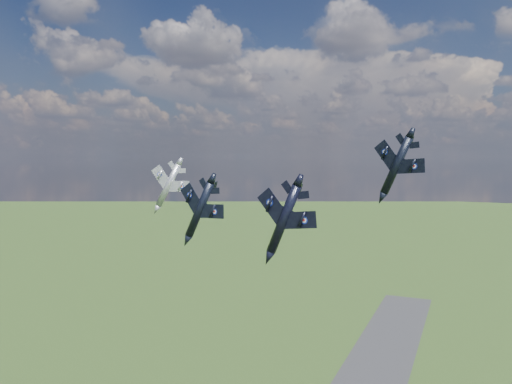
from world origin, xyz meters
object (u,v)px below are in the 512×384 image
at_px(jet_high_navy, 396,166).
at_px(jet_left_silver, 168,185).
at_px(jet_right_navy, 284,219).
at_px(jet_lead_navy, 200,209).

xyz_separation_m(jet_high_navy, jet_left_silver, (-52.36, 0.32, -5.01)).
xyz_separation_m(jet_right_navy, jet_left_silver, (-42.98, 37.67, 1.58)).
bearing_deg(jet_high_navy, jet_right_navy, -88.43).
relative_size(jet_high_navy, jet_left_silver, 1.07).
bearing_deg(jet_left_silver, jet_high_navy, -13.30).
xyz_separation_m(jet_lead_navy, jet_high_navy, (31.43, 21.35, 7.79)).
height_order(jet_lead_navy, jet_left_silver, jet_left_silver).
relative_size(jet_lead_navy, jet_high_navy, 0.93).
bearing_deg(jet_left_silver, jet_lead_navy, -58.95).
xyz_separation_m(jet_lead_navy, jet_right_navy, (22.05, -16.00, 1.20)).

